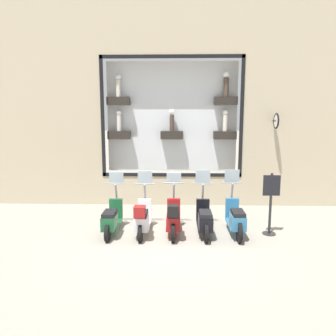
{
  "coord_description": "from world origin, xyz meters",
  "views": [
    {
      "loc": [
        -8.0,
        -0.2,
        3.19
      ],
      "look_at": [
        1.93,
        0.08,
        1.58
      ],
      "focal_mm": 35.0,
      "sensor_mm": 36.0,
      "label": 1
    }
  ],
  "objects_px": {
    "scooter_black_1": "(205,219)",
    "scooter_green_4": "(112,219)",
    "scooter_white_3": "(142,218)",
    "scooter_teal_0": "(236,219)",
    "scooter_red_2": "(173,218)",
    "shop_sign_post": "(271,202)"
  },
  "relations": [
    {
      "from": "scooter_white_3",
      "to": "scooter_green_4",
      "type": "bearing_deg",
      "value": 85.6
    },
    {
      "from": "scooter_green_4",
      "to": "scooter_teal_0",
      "type": "bearing_deg",
      "value": -89.84
    },
    {
      "from": "scooter_red_2",
      "to": "scooter_green_4",
      "type": "relative_size",
      "value": 1.01
    },
    {
      "from": "scooter_teal_0",
      "to": "scooter_red_2",
      "type": "height_order",
      "value": "scooter_teal_0"
    },
    {
      "from": "scooter_green_4",
      "to": "shop_sign_post",
      "type": "bearing_deg",
      "value": -88.94
    },
    {
      "from": "scooter_black_1",
      "to": "scooter_red_2",
      "type": "bearing_deg",
      "value": 94.3
    },
    {
      "from": "scooter_white_3",
      "to": "scooter_green_4",
      "type": "xyz_separation_m",
      "value": [
        0.06,
        0.84,
        -0.04
      ]
    },
    {
      "from": "scooter_black_1",
      "to": "scooter_white_3",
      "type": "xyz_separation_m",
      "value": [
        -0.07,
        1.67,
        0.03
      ]
    },
    {
      "from": "shop_sign_post",
      "to": "scooter_black_1",
      "type": "bearing_deg",
      "value": 92.41
    },
    {
      "from": "scooter_teal_0",
      "to": "shop_sign_post",
      "type": "distance_m",
      "value": 1.04
    },
    {
      "from": "scooter_green_4",
      "to": "scooter_red_2",
      "type": "bearing_deg",
      "value": -92.0
    },
    {
      "from": "scooter_teal_0",
      "to": "scooter_black_1",
      "type": "distance_m",
      "value": 0.84
    },
    {
      "from": "scooter_white_3",
      "to": "scooter_green_4",
      "type": "height_order",
      "value": "scooter_white_3"
    },
    {
      "from": "scooter_teal_0",
      "to": "scooter_black_1",
      "type": "bearing_deg",
      "value": 90.34
    },
    {
      "from": "scooter_white_3",
      "to": "shop_sign_post",
      "type": "height_order",
      "value": "shop_sign_post"
    },
    {
      "from": "scooter_red_2",
      "to": "scooter_white_3",
      "type": "bearing_deg",
      "value": 90.4
    },
    {
      "from": "scooter_black_1",
      "to": "scooter_red_2",
      "type": "xyz_separation_m",
      "value": [
        -0.06,
        0.84,
        0.04
      ]
    },
    {
      "from": "scooter_black_1",
      "to": "scooter_green_4",
      "type": "relative_size",
      "value": 1.0
    },
    {
      "from": "scooter_teal_0",
      "to": "shop_sign_post",
      "type": "xyz_separation_m",
      "value": [
        0.07,
        -0.93,
        0.46
      ]
    },
    {
      "from": "scooter_black_1",
      "to": "scooter_green_4",
      "type": "height_order",
      "value": "scooter_black_1"
    },
    {
      "from": "scooter_teal_0",
      "to": "scooter_green_4",
      "type": "distance_m",
      "value": 3.34
    },
    {
      "from": "scooter_teal_0",
      "to": "scooter_black_1",
      "type": "height_order",
      "value": "scooter_teal_0"
    }
  ]
}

